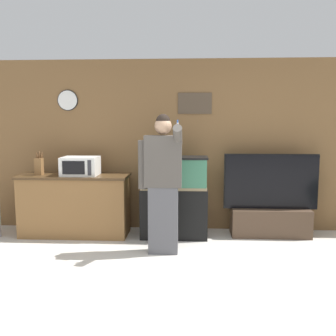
{
  "coord_description": "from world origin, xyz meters",
  "views": [
    {
      "loc": [
        0.13,
        -3.25,
        1.68
      ],
      "look_at": [
        -0.14,
        1.71,
        1.05
      ],
      "focal_mm": 40.0,
      "sensor_mm": 36.0,
      "label": 1
    }
  ],
  "objects_px": {
    "microwave": "(80,166)",
    "counter_island": "(75,205)",
    "tv_on_stand": "(270,212)",
    "person_standing": "(162,182)",
    "knife_block": "(39,166)",
    "aquarium_on_stand": "(174,197)"
  },
  "relations": [
    {
      "from": "knife_block",
      "to": "microwave",
      "type": "bearing_deg",
      "value": -0.43
    },
    {
      "from": "aquarium_on_stand",
      "to": "person_standing",
      "type": "xyz_separation_m",
      "value": [
        -0.12,
        -0.64,
        0.33
      ]
    },
    {
      "from": "knife_block",
      "to": "person_standing",
      "type": "relative_size",
      "value": 0.19
    },
    {
      "from": "counter_island",
      "to": "microwave",
      "type": "bearing_deg",
      "value": -6.42
    },
    {
      "from": "counter_island",
      "to": "microwave",
      "type": "xyz_separation_m",
      "value": [
        0.1,
        -0.01,
        0.58
      ]
    },
    {
      "from": "aquarium_on_stand",
      "to": "microwave",
      "type": "bearing_deg",
      "value": 179.02
    },
    {
      "from": "counter_island",
      "to": "knife_block",
      "type": "relative_size",
      "value": 4.65
    },
    {
      "from": "microwave",
      "to": "counter_island",
      "type": "bearing_deg",
      "value": 173.58
    },
    {
      "from": "counter_island",
      "to": "microwave",
      "type": "height_order",
      "value": "microwave"
    },
    {
      "from": "tv_on_stand",
      "to": "person_standing",
      "type": "relative_size",
      "value": 0.77
    },
    {
      "from": "aquarium_on_stand",
      "to": "tv_on_stand",
      "type": "height_order",
      "value": "tv_on_stand"
    },
    {
      "from": "tv_on_stand",
      "to": "person_standing",
      "type": "bearing_deg",
      "value": -152.43
    },
    {
      "from": "tv_on_stand",
      "to": "microwave",
      "type": "bearing_deg",
      "value": -177.31
    },
    {
      "from": "tv_on_stand",
      "to": "person_standing",
      "type": "height_order",
      "value": "person_standing"
    },
    {
      "from": "knife_block",
      "to": "tv_on_stand",
      "type": "relative_size",
      "value": 0.25
    },
    {
      "from": "tv_on_stand",
      "to": "person_standing",
      "type": "xyz_separation_m",
      "value": [
        -1.53,
        -0.8,
        0.57
      ]
    },
    {
      "from": "microwave",
      "to": "knife_block",
      "type": "bearing_deg",
      "value": 179.57
    },
    {
      "from": "microwave",
      "to": "tv_on_stand",
      "type": "xyz_separation_m",
      "value": [
        2.76,
        0.13,
        -0.68
      ]
    },
    {
      "from": "microwave",
      "to": "aquarium_on_stand",
      "type": "distance_m",
      "value": 1.43
    },
    {
      "from": "aquarium_on_stand",
      "to": "tv_on_stand",
      "type": "distance_m",
      "value": 1.43
    },
    {
      "from": "tv_on_stand",
      "to": "aquarium_on_stand",
      "type": "bearing_deg",
      "value": -173.79
    },
    {
      "from": "tv_on_stand",
      "to": "knife_block",
      "type": "bearing_deg",
      "value": -177.88
    }
  ]
}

